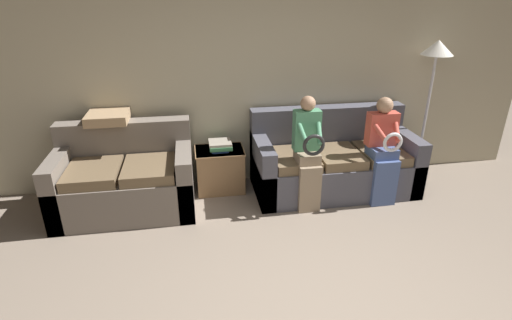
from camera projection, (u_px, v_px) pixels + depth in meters
name	position (u px, v px, depth m)	size (l,w,h in m)	color
wall_back	(262.00, 77.00, 4.63)	(6.73, 0.06, 2.55)	#BCB293
couch_main	(333.00, 162.00, 4.72)	(1.87, 0.87, 0.93)	#4C4C56
couch_side	(126.00, 180.00, 4.29)	(1.43, 0.88, 0.90)	#70665B
child_left_seated	(308.00, 150.00, 4.20)	(0.28, 0.37, 1.22)	gray
child_right_seated	(383.00, 147.00, 4.34)	(0.33, 0.38, 1.17)	#475B8E
side_shelf	(220.00, 169.00, 4.72)	(0.57, 0.43, 0.51)	olive
book_stack	(220.00, 145.00, 4.59)	(0.26, 0.29, 0.10)	#33569E
floor_lamp	(435.00, 62.00, 4.53)	(0.35, 0.35, 1.70)	#2D2B28
throw_pillow	(108.00, 117.00, 4.29)	(0.43, 0.43, 0.10)	#A38460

